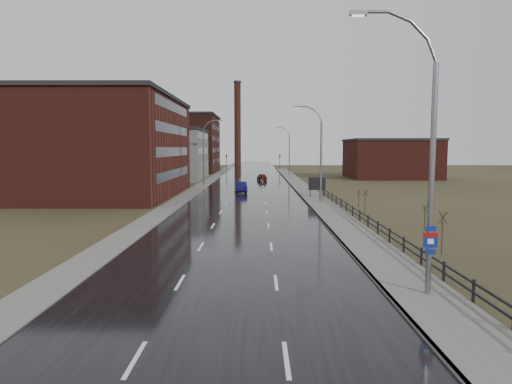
{
  "coord_description": "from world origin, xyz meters",
  "views": [
    {
      "loc": [
        1.43,
        -17.29,
        6.45
      ],
      "look_at": [
        1.28,
        18.68,
        3.0
      ],
      "focal_mm": 32.0,
      "sensor_mm": 36.0,
      "label": 1
    }
  ],
  "objects_px": {
    "billboard": "(317,184)",
    "car_far": "(262,177)",
    "streetlight_main": "(425,158)",
    "car_near": "(241,187)"
  },
  "relations": [
    {
      "from": "billboard",
      "to": "car_near",
      "type": "xyz_separation_m",
      "value": [
        -10.14,
        7.32,
        -1.03
      ]
    },
    {
      "from": "streetlight_main",
      "to": "billboard",
      "type": "height_order",
      "value": "streetlight_main"
    },
    {
      "from": "car_near",
      "to": "billboard",
      "type": "bearing_deg",
      "value": -41.03
    },
    {
      "from": "billboard",
      "to": "car_far",
      "type": "xyz_separation_m",
      "value": [
        -6.86,
        32.09,
        -1.09
      ]
    },
    {
      "from": "streetlight_main",
      "to": "car_near",
      "type": "relative_size",
      "value": 2.62
    },
    {
      "from": "streetlight_main",
      "to": "car_far",
      "type": "xyz_separation_m",
      "value": [
        -6.23,
        71.84,
        -5.36
      ]
    },
    {
      "from": "streetlight_main",
      "to": "billboard",
      "type": "bearing_deg",
      "value": 89.1
    },
    {
      "from": "car_far",
      "to": "billboard",
      "type": "bearing_deg",
      "value": 94.37
    },
    {
      "from": "billboard",
      "to": "streetlight_main",
      "type": "bearing_deg",
      "value": -90.9
    },
    {
      "from": "streetlight_main",
      "to": "car_far",
      "type": "relative_size",
      "value": 2.96
    }
  ]
}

